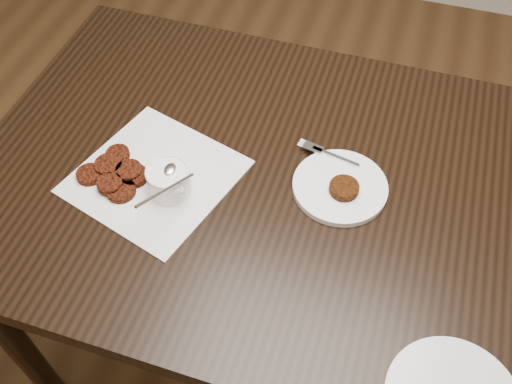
% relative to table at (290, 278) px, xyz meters
% --- Properties ---
extents(floor, '(4.00, 4.00, 0.00)m').
position_rel_table_xyz_m(floor, '(0.02, -0.09, -0.38)').
color(floor, brown).
rests_on(floor, ground).
extents(table, '(1.32, 0.85, 0.75)m').
position_rel_table_xyz_m(table, '(0.00, 0.00, 0.00)').
color(table, black).
rests_on(table, floor).
extents(napkin, '(0.35, 0.35, 0.00)m').
position_rel_table_xyz_m(napkin, '(-0.28, -0.07, 0.38)').
color(napkin, white).
rests_on(napkin, table).
extents(sauce_ramekin, '(0.14, 0.14, 0.12)m').
position_rel_table_xyz_m(sauce_ramekin, '(-0.23, -0.09, 0.44)').
color(sauce_ramekin, white).
rests_on(sauce_ramekin, napkin).
extents(patty_cluster, '(0.20, 0.20, 0.02)m').
position_rel_table_xyz_m(patty_cluster, '(-0.34, -0.10, 0.39)').
color(patty_cluster, '#601F0C').
rests_on(patty_cluster, napkin).
extents(plate_with_patty, '(0.22, 0.22, 0.03)m').
position_rel_table_xyz_m(plate_with_patty, '(0.08, 0.01, 0.39)').
color(plate_with_patty, white).
rests_on(plate_with_patty, table).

